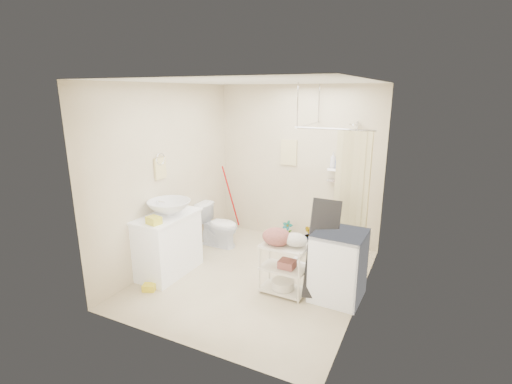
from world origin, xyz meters
TOP-DOWN VIEW (x-y plane):
  - floor at (0.00, 0.00)m, footprint 3.20×3.20m
  - ceiling at (0.00, 0.00)m, footprint 2.80×3.20m
  - wall_back at (0.00, 1.60)m, footprint 2.80×0.04m
  - wall_front at (0.00, -1.60)m, footprint 2.80×0.04m
  - wall_left at (-1.40, 0.00)m, footprint 0.04×3.20m
  - wall_right at (1.40, 0.00)m, footprint 0.04×3.20m
  - vanity at (-1.16, -0.40)m, footprint 0.55×0.98m
  - sink at (-1.12, -0.38)m, footprint 0.66×0.66m
  - counter_basket at (-1.06, -0.75)m, footprint 0.20×0.17m
  - floor_basket at (-1.07, -0.93)m, footprint 0.28×0.25m
  - toilet at (-1.04, 0.73)m, footprint 0.70×0.40m
  - mop at (-1.22, 1.44)m, footprint 0.13×0.13m
  - potted_plant_a at (-0.07, 1.39)m, footprint 0.19×0.13m
  - potted_plant_b at (0.31, 1.42)m, footprint 0.24×0.24m
  - hanging_towel at (-0.15, 1.58)m, footprint 0.28×0.03m
  - towel_ring at (-1.38, -0.20)m, footprint 0.04×0.22m
  - tp_holder at (-1.36, 0.05)m, footprint 0.08×0.12m
  - shower at (0.85, 1.05)m, footprint 1.10×1.10m
  - shampoo_bottle_a at (0.62, 1.50)m, footprint 0.10×0.10m
  - shampoo_bottle_b at (0.70, 1.53)m, footprint 0.10×0.10m
  - washing_machine at (1.14, -0.01)m, footprint 0.61×0.63m
  - laundry_rack at (0.50, -0.21)m, footprint 0.57×0.35m
  - ironing_board at (0.94, -0.07)m, footprint 0.37×0.26m

SIDE VIEW (x-z plane):
  - floor at x=0.00m, z-range 0.00..0.00m
  - floor_basket at x=-1.07m, z-range 0.00..0.12m
  - potted_plant_b at x=0.31m, z-range 0.00..0.34m
  - potted_plant_a at x=-0.07m, z-range 0.00..0.36m
  - toilet at x=-1.04m, z-range 0.00..0.71m
  - laundry_rack at x=0.50m, z-range 0.00..0.78m
  - vanity at x=-1.16m, z-range 0.00..0.86m
  - washing_machine at x=1.14m, z-range 0.00..0.86m
  - mop at x=-1.22m, z-range 0.00..1.21m
  - ironing_board at x=0.94m, z-range 0.00..1.26m
  - tp_holder at x=-1.36m, z-range 0.65..0.79m
  - counter_basket at x=-1.06m, z-range 0.86..0.95m
  - sink at x=-1.12m, z-range 0.86..1.06m
  - shower at x=0.85m, z-range 0.00..2.10m
  - wall_back at x=0.00m, z-range 0.00..2.60m
  - wall_front at x=0.00m, z-range 0.00..2.60m
  - wall_left at x=-1.40m, z-range 0.00..2.60m
  - wall_right at x=1.40m, z-range 0.00..2.60m
  - shampoo_bottle_b at x=0.70m, z-range 1.32..1.51m
  - shampoo_bottle_a at x=0.62m, z-range 1.32..1.57m
  - towel_ring at x=-1.38m, z-range 1.30..1.64m
  - hanging_towel at x=-0.15m, z-range 1.29..1.71m
  - ceiling at x=0.00m, z-range 2.58..2.62m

